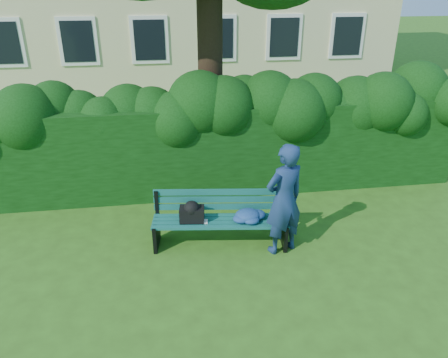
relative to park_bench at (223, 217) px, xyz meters
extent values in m
plane|color=#305619|center=(0.10, -0.11, -0.50)|extent=(80.00, 80.00, 0.00)
cube|color=white|center=(-5.90, 9.87, 1.50)|extent=(1.30, 0.08, 1.60)
cube|color=black|center=(-5.90, 9.83, 1.50)|extent=(1.05, 0.04, 1.35)
cube|color=white|center=(-3.50, 9.87, 1.50)|extent=(1.30, 0.08, 1.60)
cube|color=black|center=(-3.50, 9.83, 1.50)|extent=(1.05, 0.04, 1.35)
cube|color=white|center=(-1.10, 9.87, 1.50)|extent=(1.30, 0.08, 1.60)
cube|color=black|center=(-1.10, 9.83, 1.50)|extent=(1.05, 0.04, 1.35)
cube|color=white|center=(1.30, 9.87, 1.50)|extent=(1.30, 0.08, 1.60)
cube|color=black|center=(1.30, 9.83, 1.50)|extent=(1.05, 0.04, 1.35)
cube|color=white|center=(3.70, 9.87, 1.50)|extent=(1.30, 0.08, 1.60)
cube|color=black|center=(3.70, 9.83, 1.50)|extent=(1.05, 0.04, 1.35)
cube|color=white|center=(6.10, 9.87, 1.50)|extent=(1.30, 0.08, 1.60)
cube|color=black|center=(6.10, 9.83, 1.50)|extent=(1.05, 0.04, 1.35)
cube|color=black|center=(0.10, 2.09, 0.40)|extent=(10.00, 1.00, 1.80)
cylinder|color=black|center=(0.14, 2.59, 2.20)|extent=(0.49, 0.49, 5.41)
cube|color=#0F4E48|center=(-0.07, -0.22, -0.05)|extent=(2.18, 0.39, 0.04)
cube|color=#0F4E48|center=(-0.05, -0.10, -0.05)|extent=(2.18, 0.39, 0.04)
cube|color=#0F4E48|center=(-0.03, 0.02, -0.05)|extent=(2.18, 0.39, 0.04)
cube|color=#0F4E48|center=(-0.02, 0.14, -0.05)|extent=(2.18, 0.39, 0.04)
cube|color=#0F4E48|center=(-0.01, 0.22, 0.08)|extent=(2.17, 0.32, 0.10)
cube|color=#0F4E48|center=(-0.01, 0.23, 0.21)|extent=(2.17, 0.32, 0.10)
cube|color=#0F4E48|center=(-0.01, 0.24, 0.34)|extent=(2.17, 0.32, 0.10)
cube|color=black|center=(-1.08, 0.10, -0.28)|extent=(0.13, 0.50, 0.44)
cube|color=black|center=(-1.04, 0.35, 0.15)|extent=(0.07, 0.07, 0.45)
cube|color=black|center=(-1.08, 0.05, -0.06)|extent=(0.12, 0.42, 0.05)
cube|color=black|center=(0.99, -0.18, -0.28)|extent=(0.13, 0.50, 0.44)
cube|color=black|center=(1.03, 0.08, 0.15)|extent=(0.07, 0.07, 0.45)
cube|color=black|center=(0.99, -0.23, -0.06)|extent=(0.12, 0.42, 0.05)
cube|color=white|center=(-0.34, -0.05, -0.02)|extent=(0.20, 0.15, 0.02)
cube|color=black|center=(-0.49, 0.02, 0.09)|extent=(0.42, 0.29, 0.24)
imported|color=navy|center=(0.91, -0.32, 0.42)|extent=(0.78, 0.65, 1.84)
camera|label=1|loc=(-0.89, -6.06, 3.57)|focal=35.00mm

